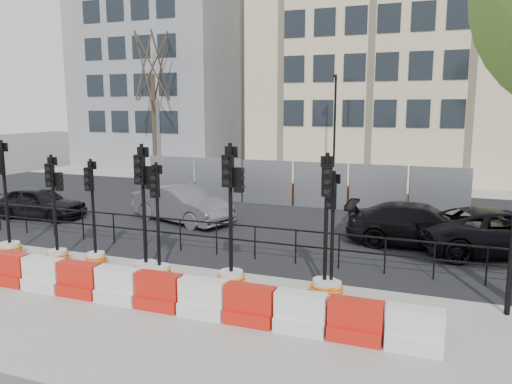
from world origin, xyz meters
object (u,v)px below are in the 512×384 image
at_px(traffic_signal_h, 331,271).
at_px(car_c, 421,225).
at_px(traffic_signal_a, 8,233).
at_px(car_a, 39,203).
at_px(traffic_signal_d, 145,247).

bearing_deg(traffic_signal_h, car_c, 90.83).
xyz_separation_m(traffic_signal_a, car_a, (-2.98, 4.24, -0.07)).
bearing_deg(car_c, traffic_signal_h, 159.53).
distance_m(traffic_signal_d, car_c, 8.45).
bearing_deg(car_a, traffic_signal_d, -124.81).
distance_m(traffic_signal_a, traffic_signal_h, 9.44).
bearing_deg(traffic_signal_h, car_a, -178.75).
distance_m(traffic_signal_d, car_a, 8.93).
bearing_deg(traffic_signal_a, traffic_signal_h, -3.17).
relative_size(traffic_signal_a, car_c, 0.73).
xyz_separation_m(traffic_signal_d, traffic_signal_h, (4.67, 0.42, -0.21)).
height_order(traffic_signal_h, car_a, traffic_signal_h).
xyz_separation_m(traffic_signal_h, car_a, (-12.42, 4.01, 0.03)).
height_order(traffic_signal_d, car_a, traffic_signal_d).
xyz_separation_m(traffic_signal_a, car_c, (11.13, 5.37, -0.03)).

